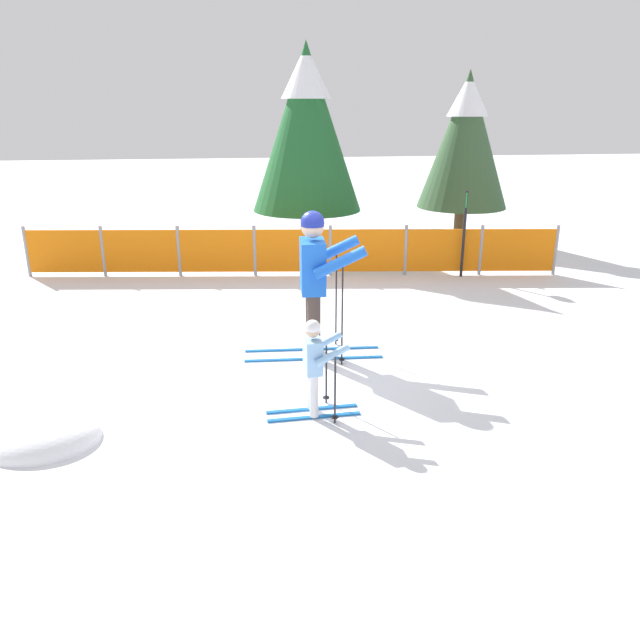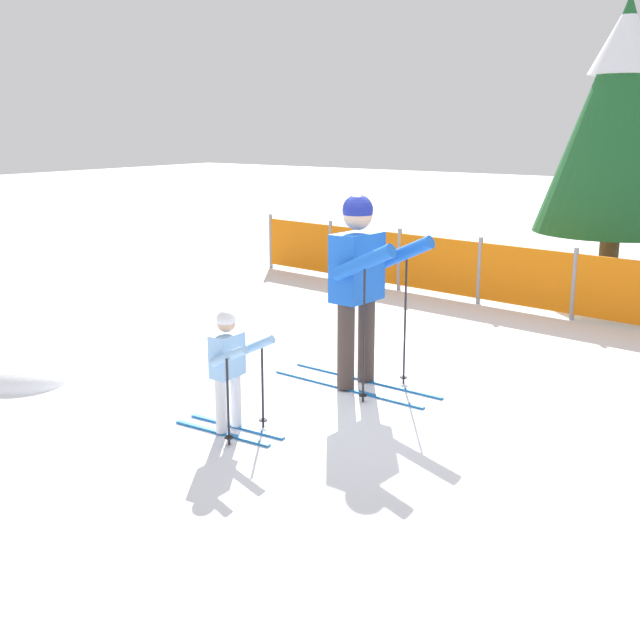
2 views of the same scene
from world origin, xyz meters
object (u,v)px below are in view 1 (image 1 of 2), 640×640
at_px(safety_fence, 292,251).
at_px(trail_marker, 465,224).
at_px(skier_adult, 315,271).
at_px(conifer_far, 306,125).
at_px(conifer_near, 466,138).
at_px(skier_child, 315,361).

bearing_deg(safety_fence, trail_marker, -9.04).
bearing_deg(skier_adult, safety_fence, 91.84).
height_order(conifer_far, trail_marker, conifer_far).
relative_size(skier_adult, safety_fence, 0.19).
distance_m(skier_adult, safety_fence, 3.84).
distance_m(safety_fence, trail_marker, 3.06).
distance_m(skier_adult, conifer_near, 7.57).
bearing_deg(trail_marker, conifer_far, 136.07).
height_order(skier_adult, conifer_near, conifer_near).
xyz_separation_m(skier_child, conifer_near, (4.28, 7.81, 1.66)).
bearing_deg(conifer_far, skier_child, -96.16).
distance_m(skier_child, conifer_near, 9.06).
xyz_separation_m(conifer_far, trail_marker, (2.49, -2.40, -1.59)).
relative_size(skier_child, trail_marker, 0.65).
relative_size(conifer_far, conifer_near, 1.13).
height_order(skier_child, safety_fence, skier_child).
xyz_separation_m(skier_adult, trail_marker, (3.07, 3.32, -0.13)).
relative_size(skier_adult, skier_child, 1.79).
xyz_separation_m(conifer_near, trail_marker, (-1.01, -2.96, -1.30)).
bearing_deg(safety_fence, skier_child, -93.13).
bearing_deg(skier_adult, conifer_far, 87.35).
height_order(skier_adult, trail_marker, skier_adult).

